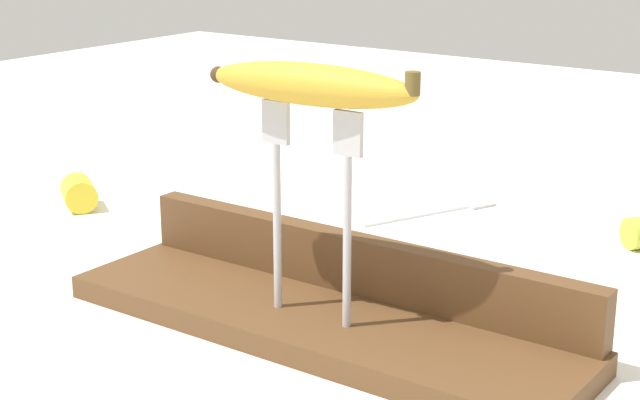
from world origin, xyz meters
name	(u,v)px	position (x,y,z in m)	size (l,w,h in m)	color
ground_plane	(320,333)	(0.00, 0.00, 0.00)	(3.00, 3.00, 0.00)	white
wooden_board	(320,322)	(0.00, 0.00, 0.01)	(0.48, 0.14, 0.02)	brown
board_backstop	(357,264)	(0.00, 0.06, 0.05)	(0.47, 0.02, 0.05)	brown
fork_stand_center	(311,193)	(0.00, -0.01, 0.13)	(0.10, 0.01, 0.18)	#B2B2B7
banana_raised_center	(311,84)	(0.00, -0.01, 0.22)	(0.20, 0.05, 0.04)	gold
fork_fallen_near	(446,209)	(-0.08, 0.38, 0.00)	(0.09, 0.18, 0.01)	#B2B2B7
banana_chunk_near	(79,193)	(-0.45, 0.13, 0.02)	(0.07, 0.06, 0.04)	yellow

